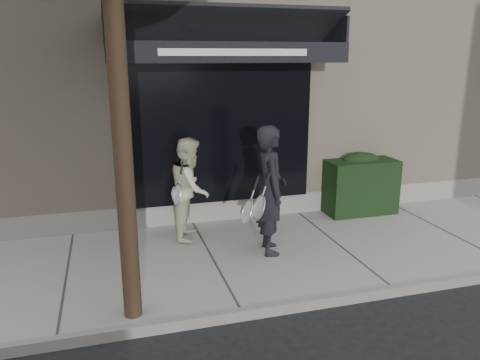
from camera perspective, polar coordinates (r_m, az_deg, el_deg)
name	(u,v)px	position (r m, az deg, el deg)	size (l,w,h in m)	color
ground	(335,249)	(7.62, 11.53, -8.27)	(80.00, 80.00, 0.00)	black
sidewalk	(335,246)	(7.60, 11.55, -7.85)	(20.00, 3.00, 0.12)	#A4A39E
curb	(392,291)	(6.40, 18.06, -12.73)	(20.00, 0.10, 0.14)	gray
building_facade	(245,66)	(11.63, 0.67, 13.77)	(14.30, 8.04, 5.64)	beige
hedge	(359,184)	(8.96, 14.35, -0.48)	(1.30, 0.70, 1.14)	black
pedestrian_front	(270,190)	(6.81, 3.70, -1.26)	(0.85, 0.91, 1.90)	black
pedestrian_back	(190,188)	(7.43, -6.08, -1.01)	(0.83, 0.94, 1.63)	beige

